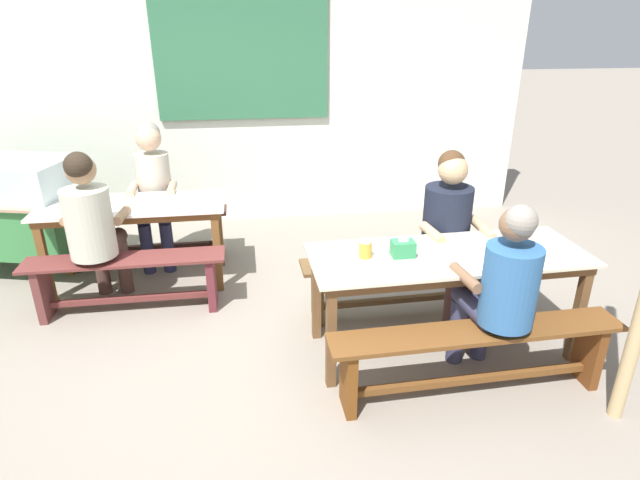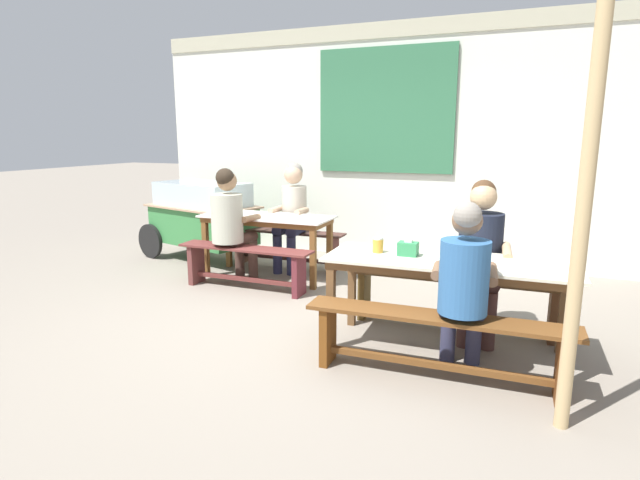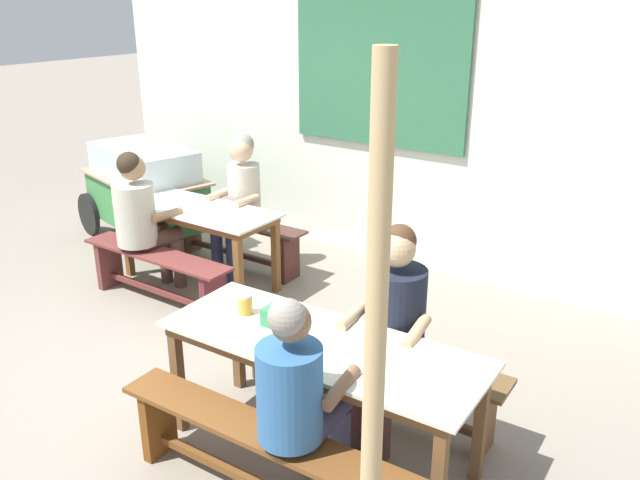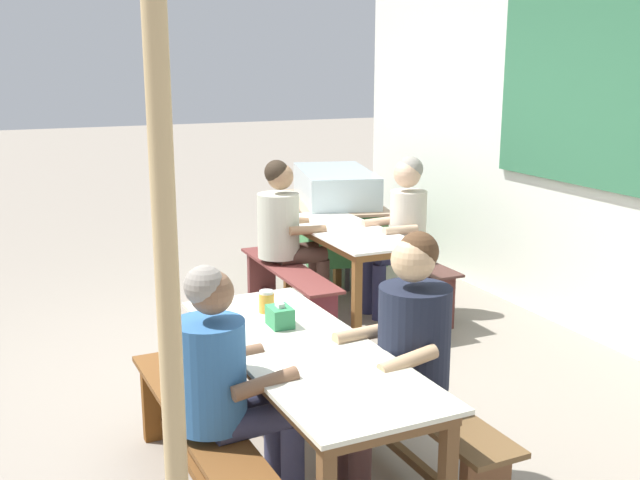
{
  "view_description": "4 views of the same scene",
  "coord_description": "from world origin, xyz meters",
  "px_view_note": "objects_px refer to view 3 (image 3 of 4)",
  "views": [
    {
      "loc": [
        0.12,
        -3.09,
        2.15
      ],
      "look_at": [
        0.6,
        0.4,
        0.65
      ],
      "focal_mm": 29.33,
      "sensor_mm": 36.0,
      "label": 1
    },
    {
      "loc": [
        1.91,
        -3.9,
        1.65
      ],
      "look_at": [
        0.08,
        0.5,
        0.65
      ],
      "focal_mm": 28.59,
      "sensor_mm": 36.0,
      "label": 2
    },
    {
      "loc": [
        3.17,
        -2.7,
        2.51
      ],
      "look_at": [
        0.61,
        0.97,
        0.81
      ],
      "focal_mm": 36.88,
      "sensor_mm": 36.0,
      "label": 3
    },
    {
      "loc": [
        4.57,
        -1.44,
        2.08
      ],
      "look_at": [
        0.05,
        0.55,
        0.9
      ],
      "focal_mm": 42.87,
      "sensor_mm": 36.0,
      "label": 4
    }
  ],
  "objects_px": {
    "person_right_near_table": "(391,317)",
    "condiment_jar": "(245,304)",
    "bench_far_front": "(157,271)",
    "food_cart": "(145,187)",
    "bench_far_back": "(237,237)",
    "person_left_back_turned": "(142,215)",
    "dining_table_near": "(321,353)",
    "bench_near_front": "(266,456)",
    "person_center_facing": "(240,194)",
    "dining_table_far": "(197,216)",
    "wooden_support_post": "(374,385)",
    "tissue_box": "(276,317)",
    "person_near_front": "(298,393)",
    "bench_near_back": "(365,365)"
  },
  "relations": [
    {
      "from": "dining_table_far",
      "to": "bench_far_back",
      "type": "distance_m",
      "value": 0.62
    },
    {
      "from": "person_near_front",
      "to": "person_right_near_table",
      "type": "bearing_deg",
      "value": 88.68
    },
    {
      "from": "dining_table_near",
      "to": "bench_far_back",
      "type": "distance_m",
      "value": 2.92
    },
    {
      "from": "bench_far_front",
      "to": "bench_far_back",
      "type": "bearing_deg",
      "value": 90.48
    },
    {
      "from": "person_right_near_table",
      "to": "condiment_jar",
      "type": "relative_size",
      "value": 10.62
    },
    {
      "from": "bench_near_back",
      "to": "dining_table_near",
      "type": "bearing_deg",
      "value": -88.13
    },
    {
      "from": "bench_far_back",
      "to": "bench_far_front",
      "type": "bearing_deg",
      "value": -89.52
    },
    {
      "from": "person_left_back_turned",
      "to": "person_right_near_table",
      "type": "bearing_deg",
      "value": -9.1
    },
    {
      "from": "person_right_near_table",
      "to": "tissue_box",
      "type": "distance_m",
      "value": 0.67
    },
    {
      "from": "bench_far_front",
      "to": "bench_near_back",
      "type": "distance_m",
      "value": 2.25
    },
    {
      "from": "bench_far_front",
      "to": "wooden_support_post",
      "type": "relative_size",
      "value": 0.64
    },
    {
      "from": "bench_far_back",
      "to": "bench_far_front",
      "type": "xyz_separation_m",
      "value": [
        0.01,
        -1.02,
        0.01
      ]
    },
    {
      "from": "person_left_back_turned",
      "to": "person_center_facing",
      "type": "height_order",
      "value": "person_center_facing"
    },
    {
      "from": "bench_near_front",
      "to": "food_cart",
      "type": "xyz_separation_m",
      "value": [
        -3.48,
        2.29,
        0.29
      ]
    },
    {
      "from": "bench_far_back",
      "to": "person_left_back_turned",
      "type": "distance_m",
      "value": 1.07
    },
    {
      "from": "food_cart",
      "to": "condiment_jar",
      "type": "distance_m",
      "value": 3.4
    },
    {
      "from": "bench_far_front",
      "to": "wooden_support_post",
      "type": "height_order",
      "value": "wooden_support_post"
    },
    {
      "from": "bench_far_front",
      "to": "food_cart",
      "type": "relative_size",
      "value": 0.8
    },
    {
      "from": "dining_table_near",
      "to": "bench_far_back",
      "type": "height_order",
      "value": "dining_table_near"
    },
    {
      "from": "food_cart",
      "to": "dining_table_near",
      "type": "bearing_deg",
      "value": -27.16
    },
    {
      "from": "food_cart",
      "to": "person_near_front",
      "type": "bearing_deg",
      "value": -31.26
    },
    {
      "from": "bench_far_front",
      "to": "person_right_near_table",
      "type": "bearing_deg",
      "value": -8.37
    },
    {
      "from": "condiment_jar",
      "to": "bench_near_front",
      "type": "bearing_deg",
      "value": -42.85
    },
    {
      "from": "dining_table_near",
      "to": "bench_far_back",
      "type": "relative_size",
      "value": 1.23
    },
    {
      "from": "bench_far_back",
      "to": "person_right_near_table",
      "type": "xyz_separation_m",
      "value": [
        2.44,
        -1.38,
        0.44
      ]
    },
    {
      "from": "bench_far_front",
      "to": "person_left_back_turned",
      "type": "distance_m",
      "value": 0.49
    },
    {
      "from": "bench_far_front",
      "to": "bench_near_front",
      "type": "relative_size",
      "value": 0.84
    },
    {
      "from": "dining_table_near",
      "to": "food_cart",
      "type": "relative_size",
      "value": 0.98
    },
    {
      "from": "person_right_near_table",
      "to": "condiment_jar",
      "type": "xyz_separation_m",
      "value": [
        -0.74,
        -0.43,
        0.05
      ]
    },
    {
      "from": "dining_table_far",
      "to": "person_center_facing",
      "type": "height_order",
      "value": "person_center_facing"
    },
    {
      "from": "person_center_facing",
      "to": "condiment_jar",
      "type": "xyz_separation_m",
      "value": [
        1.58,
        -1.74,
        0.03
      ]
    },
    {
      "from": "person_center_facing",
      "to": "dining_table_near",
      "type": "bearing_deg",
      "value": -39.52
    },
    {
      "from": "bench_far_front",
      "to": "food_cart",
      "type": "xyz_separation_m",
      "value": [
        -1.22,
        0.97,
        0.3
      ]
    },
    {
      "from": "wooden_support_post",
      "to": "person_left_back_turned",
      "type": "bearing_deg",
      "value": 152.68
    },
    {
      "from": "dining_table_far",
      "to": "condiment_jar",
      "type": "xyz_separation_m",
      "value": [
        1.69,
        -1.3,
        0.14
      ]
    },
    {
      "from": "dining_table_far",
      "to": "wooden_support_post",
      "type": "height_order",
      "value": "wooden_support_post"
    },
    {
      "from": "bench_near_front",
      "to": "person_center_facing",
      "type": "distance_m",
      "value": 3.16
    },
    {
      "from": "bench_near_front",
      "to": "wooden_support_post",
      "type": "distance_m",
      "value": 1.2
    },
    {
      "from": "person_center_facing",
      "to": "dining_table_far",
      "type": "bearing_deg",
      "value": -104.24
    },
    {
      "from": "person_near_front",
      "to": "bench_far_front",
      "type": "bearing_deg",
      "value": 152.88
    },
    {
      "from": "food_cart",
      "to": "person_center_facing",
      "type": "relative_size",
      "value": 1.45
    },
    {
      "from": "person_near_front",
      "to": "tissue_box",
      "type": "xyz_separation_m",
      "value": [
        -0.47,
        0.43,
        0.08
      ]
    },
    {
      "from": "bench_far_back",
      "to": "wooden_support_post",
      "type": "distance_m",
      "value": 4.12
    },
    {
      "from": "dining_table_far",
      "to": "bench_near_front",
      "type": "relative_size",
      "value": 0.85
    },
    {
      "from": "tissue_box",
      "to": "food_cart",
      "type": "bearing_deg",
      "value": 150.67
    },
    {
      "from": "food_cart",
      "to": "person_right_near_table",
      "type": "xyz_separation_m",
      "value": [
        3.65,
        -1.33,
        0.13
      ]
    },
    {
      "from": "food_cart",
      "to": "person_center_facing",
      "type": "height_order",
      "value": "person_center_facing"
    },
    {
      "from": "dining_table_near",
      "to": "bench_near_front",
      "type": "xyz_separation_m",
      "value": [
        0.02,
        -0.51,
        -0.34
      ]
    },
    {
      "from": "bench_near_front",
      "to": "person_center_facing",
      "type": "relative_size",
      "value": 1.37
    },
    {
      "from": "bench_near_front",
      "to": "person_left_back_turned",
      "type": "distance_m",
      "value": 2.86
    }
  ]
}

